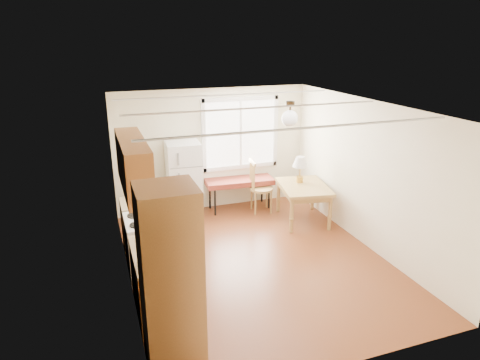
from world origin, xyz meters
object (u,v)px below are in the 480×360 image
bench (239,182)px  dining_table (304,190)px  chair (257,183)px  refrigerator (184,181)px

bench → dining_table: (0.97, -1.00, 0.05)m
bench → chair: chair is taller
dining_table → chair: chair is taller
chair → refrigerator: bearing=179.0°
bench → chair: (0.27, -0.29, 0.05)m
refrigerator → bench: bearing=7.6°
bench → refrigerator: bearing=-171.6°
refrigerator → bench: (1.18, 0.08, -0.19)m
refrigerator → dining_table: 2.34m
refrigerator → bench: refrigerator is taller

